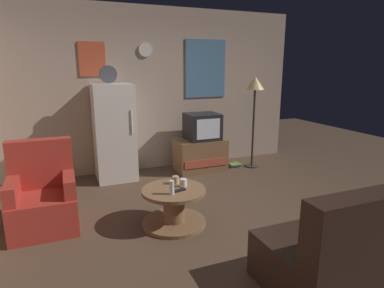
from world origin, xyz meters
TOP-DOWN VIEW (x-y plane):
  - ground_plane at (0.00, 0.00)m, footprint 12.00×12.00m
  - wall_with_art at (0.01, 2.45)m, footprint 5.20×0.12m
  - fridge at (-0.77, 2.07)m, footprint 0.60×0.62m
  - tv_stand at (0.66, 1.97)m, footprint 0.84×0.53m
  - crt_tv at (0.69, 1.97)m, footprint 0.54×0.51m
  - standing_lamp at (1.59, 1.79)m, footprint 0.32×0.32m
  - coffee_table at (-0.41, 0.25)m, footprint 0.72×0.72m
  - wine_glass at (-0.47, 0.11)m, footprint 0.05×0.05m
  - mug_ceramic_white at (-0.28, 0.28)m, footprint 0.08×0.08m
  - mug_ceramic_tan at (-0.33, 0.40)m, footprint 0.08×0.08m
  - remote_control at (-0.38, 0.16)m, footprint 0.16×0.08m
  - armchair at (-1.76, 0.73)m, footprint 0.68×0.68m
  - couch at (0.74, -1.30)m, footprint 1.70×0.80m
  - book_stack at (1.29, 1.89)m, footprint 0.19×0.17m

SIDE VIEW (x-z plane):
  - ground_plane at x=0.00m, z-range 0.00..0.00m
  - book_stack at x=1.29m, z-range 0.00..0.07m
  - coffee_table at x=-0.41m, z-range 0.00..0.42m
  - tv_stand at x=0.66m, z-range 0.00..0.54m
  - couch at x=0.74m, z-range -0.15..0.77m
  - armchair at x=-1.76m, z-range -0.14..0.82m
  - remote_control at x=-0.38m, z-range 0.42..0.45m
  - mug_ceramic_white at x=-0.28m, z-range 0.42..0.51m
  - mug_ceramic_tan at x=-0.33m, z-range 0.42..0.51m
  - wine_glass at x=-0.47m, z-range 0.42..0.57m
  - fridge at x=-0.77m, z-range -0.13..1.64m
  - crt_tv at x=0.69m, z-range 0.54..0.98m
  - standing_lamp at x=1.59m, z-range 0.56..2.15m
  - wall_with_art at x=0.01m, z-range 0.00..2.72m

